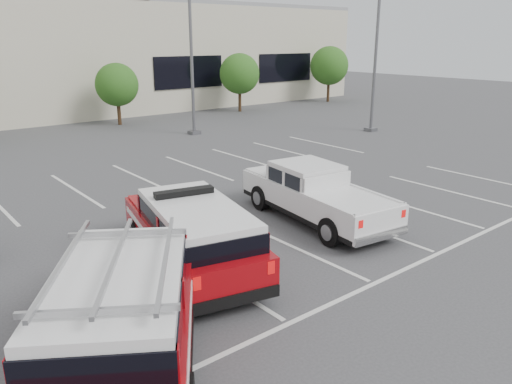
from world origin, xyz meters
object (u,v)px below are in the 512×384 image
tree_right (240,75)px  light_pole_mid (191,44)px  tree_far_right (330,67)px  fire_chief_suv (192,239)px  tree_mid_right (118,86)px  light_pole_right (376,43)px  white_pickup (315,199)px  ladder_suv (126,318)px

tree_right → light_pole_mid: light_pole_mid is taller
tree_far_right → fire_chief_suv: tree_far_right is taller
tree_right → fire_chief_suv: 28.10m
tree_right → light_pole_mid: 10.38m
light_pole_mid → tree_mid_right: bearing=107.5°
light_pole_right → white_pickup: size_ratio=1.75×
tree_mid_right → tree_right: bearing=0.0°
light_pole_right → ladder_suv: light_pole_right is taller
light_pole_right → white_pickup: bearing=-147.5°
ladder_suv → light_pole_right: bearing=62.0°
tree_far_right → white_pickup: size_ratio=0.83×
tree_mid_right → ladder_suv: tree_mid_right is taller
light_pole_right → ladder_suv: (-21.74, -12.01, -4.29)m
light_pole_right → light_pole_mid: bearing=146.3°
fire_chief_suv → ladder_suv: ladder_suv is taller
tree_far_right → fire_chief_suv: size_ratio=0.84×
tree_mid_right → white_pickup: 21.28m
light_pole_mid → light_pole_right: bearing=-33.7°
tree_mid_right → white_pickup: bearing=-98.4°
light_pole_mid → white_pickup: bearing=-108.5°
ladder_suv → tree_far_right: bearing=71.1°
tree_mid_right → light_pole_right: 16.47m
tree_far_right → white_pickup: (-23.10, -20.98, -2.35)m
light_pole_mid → light_pole_right: 10.82m
light_pole_right → fire_chief_suv: (-18.84, -9.49, -4.40)m
light_pole_mid → fire_chief_suv: light_pole_mid is taller
light_pole_right → fire_chief_suv: 21.55m
white_pickup → light_pole_right: bearing=40.0°
tree_far_right → light_pole_mid: (-18.09, -6.05, 2.14)m
light_pole_mid → white_pickup: 16.38m
tree_mid_right → light_pole_right: size_ratio=0.39×
tree_right → tree_far_right: bearing=0.0°
white_pickup → ladder_suv: bearing=-150.8°
fire_chief_suv → tree_mid_right: bearing=82.8°
light_pole_mid → light_pole_right: (9.00, -6.00, 0.00)m
tree_far_right → tree_mid_right: bearing=-180.0°
fire_chief_suv → ladder_suv: size_ratio=0.97×
tree_far_right → white_pickup: tree_far_right is taller
fire_chief_suv → light_pole_right: bearing=39.8°
white_pickup → tree_mid_right: bearing=89.1°
light_pole_right → ladder_suv: 25.20m
light_pole_mid → white_pickup: size_ratio=1.75×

